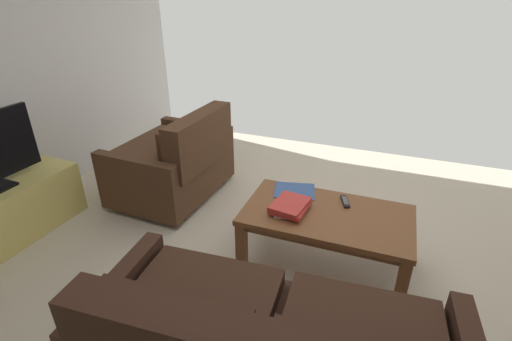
# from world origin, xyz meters

# --- Properties ---
(ground_plane) EXTENTS (5.43, 4.86, 0.01)m
(ground_plane) POSITION_xyz_m (0.00, 0.00, -0.00)
(ground_plane) COLOR beige
(loveseat_near) EXTENTS (0.91, 1.14, 0.89)m
(loveseat_near) POSITION_xyz_m (1.42, -0.61, 0.37)
(loveseat_near) COLOR black
(loveseat_near) RESTS_ON ground
(coffee_table) EXTENTS (1.18, 0.66, 0.47)m
(coffee_table) POSITION_xyz_m (-0.16, -0.07, 0.40)
(coffee_table) COLOR brown
(coffee_table) RESTS_ON ground
(tv_stand) EXTENTS (0.47, 1.31, 0.48)m
(tv_stand) POSITION_xyz_m (2.34, 0.56, 0.24)
(tv_stand) COLOR #D8C666
(tv_stand) RESTS_ON ground
(book_stack) EXTENTS (0.26, 0.31, 0.07)m
(book_stack) POSITION_xyz_m (0.10, -0.01, 0.51)
(book_stack) COLOR silver
(book_stack) RESTS_ON coffee_table
(tv_remote) EXTENTS (0.09, 0.17, 0.02)m
(tv_remote) POSITION_xyz_m (-0.25, -0.26, 0.48)
(tv_remote) COLOR black
(tv_remote) RESTS_ON coffee_table
(loose_magazine) EXTENTS (0.36, 0.32, 0.01)m
(loose_magazine) POSITION_xyz_m (0.14, -0.29, 0.47)
(loose_magazine) COLOR #385693
(loose_magazine) RESTS_ON coffee_table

